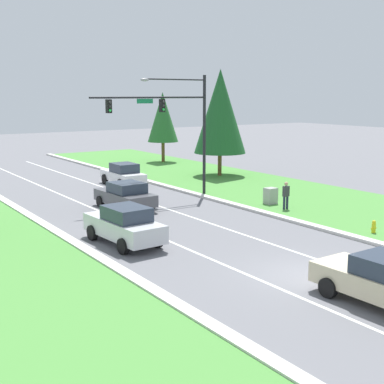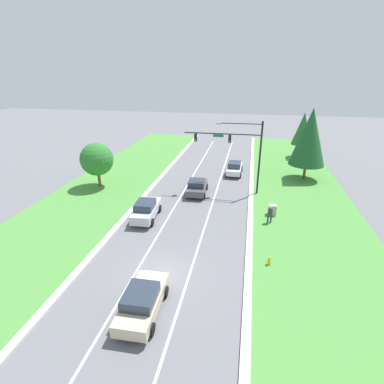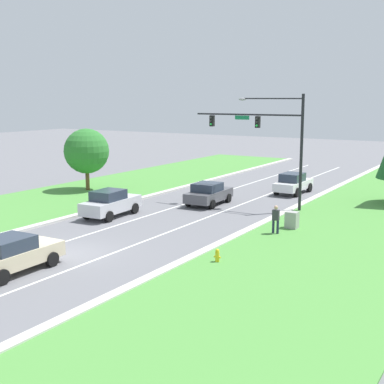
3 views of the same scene
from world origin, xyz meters
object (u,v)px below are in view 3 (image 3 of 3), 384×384
utility_cabinet (292,221)px  oak_near_left_tree (87,151)px  pedestrian (276,219)px  fire_hydrant (217,256)px  traffic_signal_mast (269,132)px  silver_sedan (111,203)px  graphite_sedan (208,193)px  white_sedan (293,183)px  champagne_sedan (12,254)px

utility_cabinet → oak_near_left_tree: bearing=168.9°
pedestrian → fire_hydrant: (-0.27, -6.35, -0.59)m
traffic_signal_mast → silver_sedan: 11.83m
pedestrian → fire_hydrant: 6.38m
fire_hydrant → oak_near_left_tree: oak_near_left_tree is taller
silver_sedan → fire_hydrant: silver_sedan is taller
graphite_sedan → utility_cabinet: 8.80m
utility_cabinet → fire_hydrant: bearing=-94.3°
graphite_sedan → white_sedan: 8.30m
traffic_signal_mast → oak_near_left_tree: bearing=-175.4°
utility_cabinet → graphite_sedan: bearing=153.4°
utility_cabinet → traffic_signal_mast: bearing=126.3°
white_sedan → fire_hydrant: 19.78m
utility_cabinet → pedestrian: size_ratio=0.63×
graphite_sedan → champagne_sedan: (0.15, -17.84, 0.02)m
graphite_sedan → oak_near_left_tree: bearing=178.0°
silver_sedan → oak_near_left_tree: 10.69m
silver_sedan → oak_near_left_tree: size_ratio=0.91×
graphite_sedan → utility_cabinet: bearing=-29.2°
champagne_sedan → fire_hydrant: (7.12, 5.89, -0.49)m
traffic_signal_mast → utility_cabinet: 7.89m
utility_cabinet → champagne_sedan: bearing=-119.0°
utility_cabinet → silver_sedan: bearing=-166.0°
fire_hydrant → graphite_sedan: bearing=121.3°
white_sedan → champagne_sedan: size_ratio=0.96×
utility_cabinet → fire_hydrant: (-0.60, -8.02, -0.19)m
fire_hydrant → white_sedan: bearing=100.7°
white_sedan → utility_cabinet: size_ratio=4.25×
traffic_signal_mast → silver_sedan: bearing=-133.9°
white_sedan → pedestrian: (3.92, -13.08, 0.09)m
oak_near_left_tree → silver_sedan: bearing=-39.7°
white_sedan → silver_sedan: 15.91m
traffic_signal_mast → graphite_sedan: (-4.14, -1.14, -4.47)m
fire_hydrant → oak_near_left_tree: 22.37m
white_sedan → utility_cabinet: bearing=-68.3°
graphite_sedan → silver_sedan: 7.61m
fire_hydrant → pedestrian: bearing=87.6°
fire_hydrant → oak_near_left_tree: (-18.76, 11.83, 2.96)m
graphite_sedan → silver_sedan: silver_sedan is taller
traffic_signal_mast → white_sedan: 7.75m
traffic_signal_mast → silver_sedan: (-7.62, -7.91, -4.40)m
white_sedan → utility_cabinet: 12.18m
fire_hydrant → champagne_sedan: bearing=-140.4°
graphite_sedan → champagne_sedan: 17.84m
silver_sedan → champagne_sedan: bearing=-75.2°
pedestrian → oak_near_left_tree: 19.94m
traffic_signal_mast → oak_near_left_tree: 15.81m
white_sedan → oak_near_left_tree: bearing=-152.0°
champagne_sedan → pedestrian: bearing=57.5°
white_sedan → silver_sedan: size_ratio=0.96×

